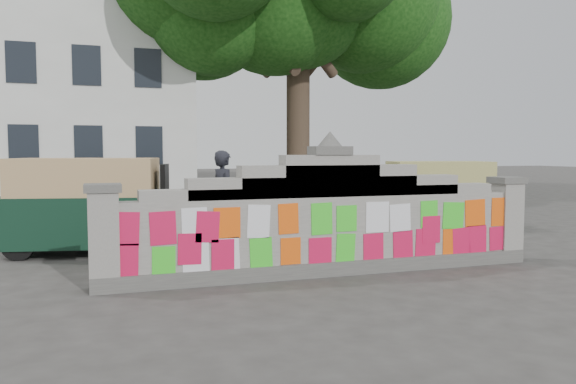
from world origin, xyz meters
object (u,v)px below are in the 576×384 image
at_px(rickshaw_left, 92,204).
at_px(rickshaw_right, 435,194).
at_px(pedestrian, 348,200).
at_px(cyclist_bike, 224,229).
at_px(cyclist_rider, 224,211).

xyz_separation_m(rickshaw_left, rickshaw_right, (7.31, 0.80, -0.06)).
height_order(pedestrian, rickshaw_right, rickshaw_right).
bearing_deg(cyclist_bike, rickshaw_right, -87.87).
xyz_separation_m(pedestrian, rickshaw_right, (2.39, 0.48, 0.05)).
xyz_separation_m(cyclist_rider, rickshaw_left, (-2.08, 0.95, 0.09)).
relative_size(cyclist_bike, rickshaw_left, 0.56).
bearing_deg(rickshaw_left, rickshaw_right, 18.27).
bearing_deg(pedestrian, rickshaw_right, 102.69).
relative_size(cyclist_bike, pedestrian, 1.14).
distance_m(cyclist_bike, rickshaw_right, 5.53).
xyz_separation_m(cyclist_bike, pedestrian, (2.84, 1.27, 0.30)).
xyz_separation_m(cyclist_rider, pedestrian, (2.84, 1.27, -0.01)).
bearing_deg(rickshaw_right, pedestrian, 25.10).
xyz_separation_m(cyclist_bike, cyclist_rider, (0.00, 0.00, 0.31)).
xyz_separation_m(cyclist_bike, rickshaw_left, (-2.08, 0.95, 0.40)).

